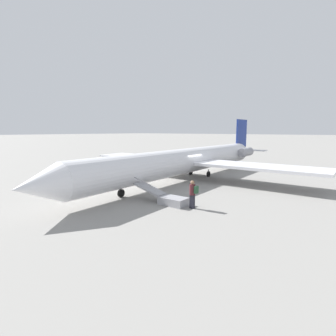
{
  "coord_description": "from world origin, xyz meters",
  "views": [
    {
      "loc": [
        20.73,
        14.29,
        4.75
      ],
      "look_at": [
        3.91,
        0.89,
        1.65
      ],
      "focal_mm": 28.0,
      "sensor_mm": 36.0,
      "label": 1
    }
  ],
  "objects": [
    {
      "name": "ground_plane",
      "position": [
        0.0,
        0.0,
        0.0
      ],
      "size": [
        600.0,
        600.0,
        0.0
      ],
      "primitive_type": "plane",
      "color": "gray"
    },
    {
      "name": "airplane_main",
      "position": [
        -0.91,
        -0.03,
        1.86
      ],
      "size": [
        31.98,
        24.52,
        6.23
      ],
      "rotation": [
        0.0,
        0.0,
        0.03
      ],
      "color": "silver",
      "rests_on": "ground"
    },
    {
      "name": "boarding_stairs",
      "position": [
        7.75,
        3.97,
        0.36
      ],
      "size": [
        1.15,
        4.04,
        1.6
      ],
      "rotation": [
        0.0,
        0.0,
        -1.54
      ],
      "color": "#99999E",
      "rests_on": "ground"
    },
    {
      "name": "passenger",
      "position": [
        7.61,
        5.78,
        1.0
      ],
      "size": [
        0.36,
        0.54,
        1.74
      ],
      "rotation": [
        0.0,
        0.0,
        -1.54
      ],
      "color": "#23232D",
      "rests_on": "ground"
    }
  ]
}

